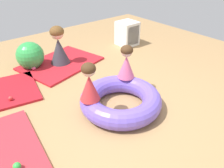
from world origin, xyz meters
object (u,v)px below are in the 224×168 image
Objects in this scene: play_ball_green at (17,166)px; play_ball_pink at (34,68)px; inflatable_cushion at (121,100)px; storage_cube at (128,34)px; exercise_ball_large at (30,56)px; play_ball_red at (10,98)px; adult_seated at (59,46)px; child_in_pink at (126,62)px; child_in_red at (89,82)px.

play_ball_green is 2.33m from play_ball_pink.
storage_cube is (1.81, 1.80, 0.14)m from inflatable_cushion.
play_ball_pink is 0.16× the size of exercise_ball_large.
play_ball_red is at bearing 74.33° from play_ball_green.
play_ball_pink is at bearing -56.29° from adult_seated.
adult_seated is at bearing 29.66° from play_ball_red.
play_ball_green is (-1.94, -0.44, -0.45)m from child_in_pink.
child_in_pink is at bearing 38.64° from inflatable_cushion.
play_ball_pink is (0.68, 0.75, 0.01)m from play_ball_red.
play_ball_green reaches higher than play_ball_pink.
play_ball_red is 1.01m from play_ball_pink.
child_in_pink reaches higher than play_ball_green.
child_in_pink is 2.01m from exercise_ball_large.
child_in_pink is 2.04m from play_ball_green.
inflatable_cushion is 1.58× the size of adult_seated.
child_in_red reaches higher than play_ball_pink.
inflatable_cushion is 2.26× the size of exercise_ball_large.
play_ball_red is (-0.77, 1.03, -0.47)m from child_in_red.
exercise_ball_large is at bearing -17.50° from child_in_red.
child_in_pink is 6.12× the size of play_ball_green.
adult_seated is 1.46m from play_ball_red.
child_in_red is at bearing 14.40° from play_ball_green.
inflatable_cushion is 1.99m from play_ball_pink.
exercise_ball_large is at bearing 64.00° from play_ball_green.
inflatable_cushion is at bearing -74.60° from play_ball_pink.
adult_seated is at bearing -4.70° from play_ball_pink.
child_in_red is at bearing 162.46° from inflatable_cushion.
play_ball_red is 0.12× the size of storage_cube.
play_ball_pink is (1.05, 2.07, -0.00)m from play_ball_green.
inflatable_cushion is at bearing 5.65° from play_ball_green.
adult_seated is at bearing 177.84° from storage_cube.
inflatable_cushion is 14.34× the size of play_ball_pink.
child_in_pink is 7.77× the size of play_ball_red.
play_ball_green reaches higher than play_ball_red.
child_in_red reaches higher than inflatable_cushion.
exercise_ball_large reaches higher than play_ball_red.
child_in_red is 1.02× the size of exercise_ball_large.
storage_cube reaches higher than inflatable_cushion.
adult_seated is at bearing 51.63° from play_ball_green.
exercise_ball_large is (-0.85, 1.80, -0.27)m from child_in_pink.
exercise_ball_large is 0.94× the size of storage_cube.
play_ball_red is 0.13× the size of exercise_ball_large.
adult_seated is at bearing -158.72° from child_in_pink.
play_ball_red is at bearing -168.12° from storage_cube.
inflatable_cushion is at bearing -135.05° from storage_cube.
child_in_red reaches higher than storage_cube.
storage_cube is (2.24, 1.67, -0.26)m from child_in_red.
play_ball_green is at bearing -116.00° from exercise_ball_large.
adult_seated is (0.46, 1.73, -0.14)m from child_in_red.
child_in_pink reaches higher than exercise_ball_large.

